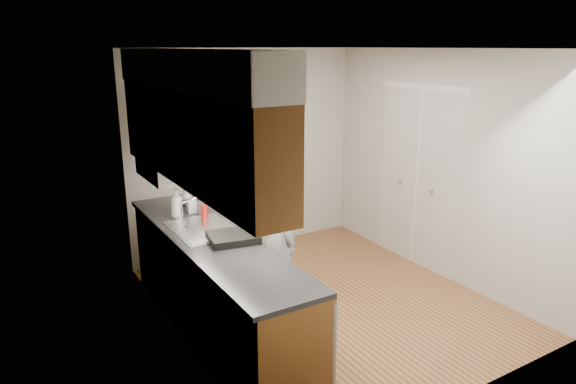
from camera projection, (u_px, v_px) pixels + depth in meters
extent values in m
plane|color=#9F683C|center=(325.00, 301.00, 5.27)|extent=(3.50, 3.50, 0.00)
plane|color=white|center=(330.00, 48.00, 4.58)|extent=(3.50, 3.50, 0.00)
cube|color=#B8B8AD|center=(177.00, 208.00, 4.18)|extent=(0.02, 3.50, 2.50)
cube|color=#B8B8AD|center=(438.00, 165.00, 5.67)|extent=(0.02, 3.50, 2.50)
cube|color=#B8B8AD|center=(246.00, 152.00, 6.37)|extent=(3.00, 0.02, 2.50)
cube|color=brown|center=(215.00, 288.00, 4.55)|extent=(0.60, 2.80, 0.90)
cube|color=black|center=(211.00, 239.00, 4.41)|extent=(0.63, 2.80, 0.04)
cube|color=#B2B2B7|center=(204.00, 235.00, 4.59)|extent=(0.48, 0.68, 0.14)
cube|color=#B2B2B7|center=(204.00, 229.00, 4.58)|extent=(0.52, 0.72, 0.01)
cube|color=#B2B2B7|center=(311.00, 334.00, 3.78)|extent=(0.03, 0.60, 0.80)
cube|color=brown|center=(192.00, 136.00, 4.10)|extent=(0.33, 2.80, 0.75)
cube|color=silver|center=(189.00, 69.00, 3.96)|extent=(0.35, 2.80, 0.30)
cube|color=#A5A5AA|center=(170.00, 169.00, 4.96)|extent=(0.46, 0.75, 0.16)
cube|color=silver|center=(417.00, 179.00, 5.97)|extent=(0.02, 1.22, 2.05)
cube|color=#555557|center=(279.00, 306.00, 5.14)|extent=(0.60, 0.90, 0.02)
imported|color=#9BB0BC|center=(279.00, 226.00, 4.91)|extent=(0.48, 0.65, 1.68)
imported|color=silver|center=(177.00, 203.00, 4.87)|extent=(0.15, 0.15, 0.29)
imported|color=silver|center=(191.00, 203.00, 5.03)|extent=(0.09, 0.09, 0.19)
imported|color=silver|center=(186.00, 197.00, 5.26)|extent=(0.19, 0.19, 0.18)
cylinder|color=#A5231C|center=(204.00, 212.00, 4.86)|extent=(0.08, 0.08, 0.13)
cylinder|color=#A5A5AA|center=(201.00, 208.00, 4.99)|extent=(0.08, 0.08, 0.12)
cube|color=black|center=(233.00, 237.00, 4.31)|extent=(0.45, 0.40, 0.06)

